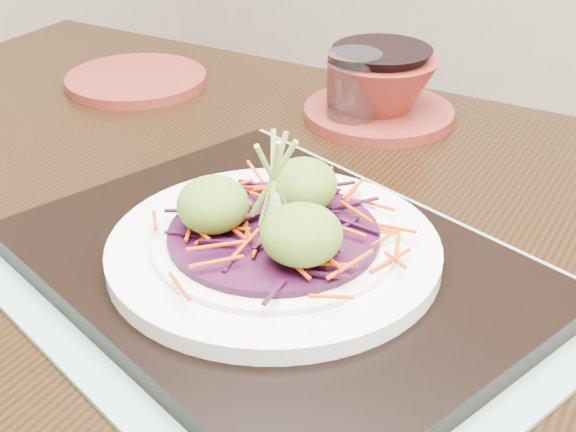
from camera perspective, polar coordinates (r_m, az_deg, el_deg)
The scene contains 11 objects.
dining_table at distance 0.73m, azimuth -0.28°, elevation -10.52°, with size 1.37×0.96×0.82m.
placemat at distance 0.64m, azimuth -0.99°, elevation -4.48°, with size 0.46×0.36×0.00m, color gray.
serving_tray at distance 0.63m, azimuth -1.00°, elevation -3.65°, with size 0.40×0.30×0.02m, color black.
white_plate at distance 0.62m, azimuth -1.01°, elevation -2.30°, with size 0.26×0.26×0.02m.
cabbage_bed at distance 0.62m, azimuth -1.03°, elevation -1.27°, with size 0.16×0.16×0.01m, color black.
carrot_julienne at distance 0.61m, azimuth -1.03°, elevation -0.63°, with size 0.20×0.20×0.01m, color #C53503, non-canonical shape.
guacamole_scoops at distance 0.61m, azimuth -1.08°, elevation 0.58°, with size 0.14×0.13×0.04m.
scallion_garnish at distance 0.60m, azimuth -1.06°, elevation 2.27°, with size 0.06×0.06×0.09m, color #87B146, non-canonical shape.
terracotta_side_plate at distance 1.05m, azimuth -10.74°, elevation 9.49°, with size 0.18×0.18×0.01m, color maroon.
water_glass at distance 0.90m, azimuth 4.68°, elevation 8.90°, with size 0.06×0.06×0.09m, color white.
terracotta_bowl_set at distance 0.93m, azimuth 6.54°, elevation 8.76°, with size 0.23×0.23×0.07m.
Camera 1 is at (0.22, -0.51, 1.18)m, focal length 50.00 mm.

